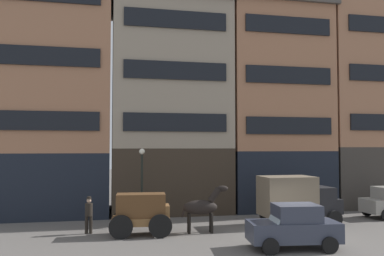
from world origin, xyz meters
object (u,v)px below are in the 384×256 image
(cargo_wagon, at_px, (142,211))
(delivery_truck_far, at_px, (297,198))
(pedestrian_officer, at_px, (89,213))
(sedan_dark, at_px, (294,227))
(draft_horse, at_px, (202,207))
(streetlamp_curbside, at_px, (142,175))

(cargo_wagon, xyz_separation_m, delivery_truck_far, (8.46, 0.98, 0.28))
(delivery_truck_far, xyz_separation_m, pedestrian_officer, (-10.96, -0.07, -0.44))
(cargo_wagon, height_order, sedan_dark, cargo_wagon)
(cargo_wagon, relative_size, sedan_dark, 0.78)
(cargo_wagon, xyz_separation_m, draft_horse, (2.95, -0.00, 0.12))
(draft_horse, relative_size, pedestrian_officer, 1.31)
(delivery_truck_far, distance_m, sedan_dark, 5.41)
(sedan_dark, bearing_deg, draft_horse, 128.56)
(cargo_wagon, height_order, pedestrian_officer, cargo_wagon)
(cargo_wagon, relative_size, streetlamp_curbside, 0.73)
(draft_horse, distance_m, streetlamp_curbside, 4.20)
(cargo_wagon, height_order, streetlamp_curbside, streetlamp_curbside)
(sedan_dark, bearing_deg, pedestrian_officer, 150.96)
(cargo_wagon, relative_size, draft_horse, 1.28)
(pedestrian_officer, distance_m, streetlamp_curbside, 3.74)
(delivery_truck_far, xyz_separation_m, streetlamp_curbside, (-8.25, 1.87, 1.25))
(draft_horse, xyz_separation_m, pedestrian_officer, (-5.45, 0.91, -0.29))
(delivery_truck_far, height_order, streetlamp_curbside, streetlamp_curbside)
(draft_horse, relative_size, streetlamp_curbside, 0.57)
(streetlamp_curbside, bearing_deg, delivery_truck_far, -12.78)
(cargo_wagon, bearing_deg, pedestrian_officer, 160.02)
(cargo_wagon, xyz_separation_m, streetlamp_curbside, (0.21, 2.85, 1.52))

